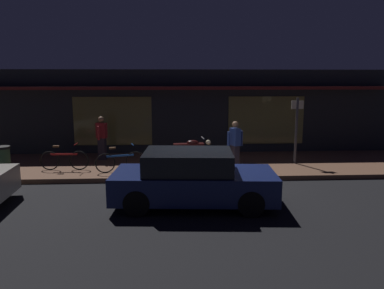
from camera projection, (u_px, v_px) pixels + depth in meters
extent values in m
plane|color=black|center=(199.00, 191.00, 10.66)|extent=(60.00, 60.00, 0.00)
cube|color=brown|center=(193.00, 165.00, 13.60)|extent=(18.00, 4.00, 0.15)
cube|color=black|center=(189.00, 111.00, 16.64)|extent=(18.00, 2.80, 3.60)
cube|color=brown|center=(113.00, 121.00, 15.13)|extent=(3.20, 0.04, 2.00)
cube|color=brown|center=(266.00, 120.00, 15.46)|extent=(3.20, 0.04, 2.00)
cube|color=#591919|center=(190.00, 88.00, 14.83)|extent=(16.20, 0.50, 0.12)
cylinder|color=black|center=(174.00, 156.00, 13.30)|extent=(0.61, 0.18, 0.60)
cylinder|color=black|center=(204.00, 155.00, 13.47)|extent=(0.61, 0.18, 0.60)
cube|color=black|center=(189.00, 148.00, 13.33)|extent=(1.12, 0.39, 0.36)
ellipsoid|color=black|center=(193.00, 143.00, 13.32)|extent=(0.46, 0.28, 0.20)
sphere|color=#F9EDB7|center=(208.00, 142.00, 13.41)|extent=(0.18, 0.18, 0.18)
cylinder|color=gray|center=(203.00, 138.00, 13.35)|extent=(0.09, 0.55, 0.03)
torus|color=black|center=(49.00, 161.00, 12.45)|extent=(0.66, 0.06, 0.66)
torus|color=black|center=(79.00, 161.00, 12.47)|extent=(0.66, 0.06, 0.66)
cube|color=#A51E1E|center=(64.00, 154.00, 12.42)|extent=(0.90, 0.07, 0.06)
cube|color=brown|center=(56.00, 146.00, 12.37)|extent=(0.20, 0.09, 0.06)
cylinder|color=#A51E1E|center=(76.00, 144.00, 12.37)|extent=(0.04, 0.42, 0.02)
torus|color=black|center=(105.00, 163.00, 12.06)|extent=(0.64, 0.23, 0.66)
torus|color=black|center=(135.00, 161.00, 12.40)|extent=(0.64, 0.23, 0.66)
cube|color=#1E478C|center=(120.00, 156.00, 12.19)|extent=(0.87, 0.30, 0.06)
cube|color=brown|center=(112.00, 148.00, 12.06)|extent=(0.21, 0.13, 0.06)
cylinder|color=#1E478C|center=(133.00, 145.00, 12.27)|extent=(0.14, 0.41, 0.02)
cube|color=#28232D|center=(102.00, 149.00, 14.06)|extent=(0.32, 0.27, 0.85)
cube|color=maroon|center=(101.00, 130.00, 13.93)|extent=(0.43, 0.32, 0.58)
sphere|color=#8C6647|center=(101.00, 119.00, 13.86)|extent=(0.22, 0.22, 0.22)
cylinder|color=maroon|center=(98.00, 133.00, 13.69)|extent=(0.11, 0.11, 0.52)
cylinder|color=maroon|center=(105.00, 131.00, 14.19)|extent=(0.11, 0.11, 0.52)
cube|color=#28232D|center=(235.00, 158.00, 12.49)|extent=(0.30, 0.34, 0.85)
cube|color=navy|center=(235.00, 137.00, 12.37)|extent=(0.36, 0.44, 0.58)
sphere|color=#8C6647|center=(235.00, 124.00, 12.29)|extent=(0.22, 0.22, 0.22)
cylinder|color=navy|center=(228.00, 139.00, 12.26)|extent=(0.12, 0.12, 0.52)
cylinder|color=navy|center=(241.00, 138.00, 12.50)|extent=(0.12, 0.12, 0.52)
cylinder|color=#47474C|center=(296.00, 131.00, 13.33)|extent=(0.09, 0.09, 2.40)
cube|color=beige|center=(298.00, 105.00, 13.17)|extent=(0.44, 0.03, 0.30)
cylinder|color=#2D4C33|center=(3.00, 162.00, 11.87)|extent=(0.44, 0.44, 0.85)
cylinder|color=black|center=(2.00, 148.00, 11.79)|extent=(0.48, 0.48, 0.08)
cylinder|color=black|center=(243.00, 185.00, 10.18)|extent=(0.65, 0.26, 0.64)
cylinder|color=black|center=(251.00, 204.00, 8.64)|extent=(0.65, 0.26, 0.64)
cylinder|color=black|center=(146.00, 184.00, 10.22)|extent=(0.65, 0.26, 0.64)
cylinder|color=black|center=(137.00, 203.00, 8.69)|extent=(0.65, 0.26, 0.64)
cube|color=#141E4C|center=(194.00, 184.00, 9.39)|extent=(4.21, 2.04, 0.68)
cube|color=black|center=(188.00, 164.00, 9.30)|extent=(2.31, 1.75, 0.64)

